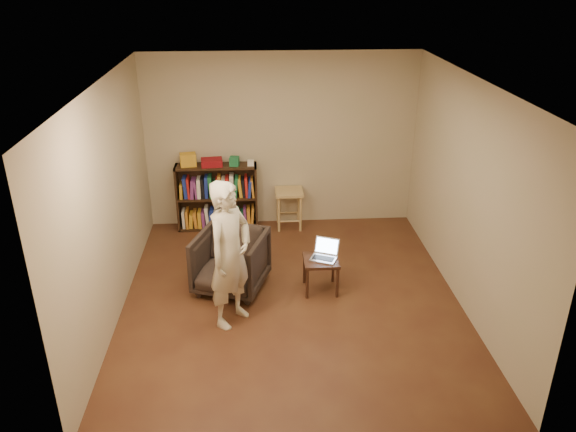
{
  "coord_description": "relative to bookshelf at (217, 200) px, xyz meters",
  "views": [
    {
      "loc": [
        -0.41,
        -5.75,
        3.72
      ],
      "look_at": [
        -0.02,
        0.35,
        0.94
      ],
      "focal_mm": 35.0,
      "sensor_mm": 36.0,
      "label": 1
    }
  ],
  "objects": [
    {
      "name": "box_green",
      "position": [
        0.28,
        -0.03,
        0.63
      ],
      "size": [
        0.15,
        0.15,
        0.13
      ],
      "primitive_type": "cube",
      "rotation": [
        0.0,
        0.0,
        -0.15
      ],
      "color": "#1C6B3D",
      "rests_on": "bookshelf"
    },
    {
      "name": "stool",
      "position": [
        1.08,
        -0.06,
        0.04
      ],
      "size": [
        0.41,
        0.41,
        0.6
      ],
      "color": "tan",
      "rests_on": "floor"
    },
    {
      "name": "box_white",
      "position": [
        0.52,
        -0.04,
        0.6
      ],
      "size": [
        0.09,
        0.09,
        0.07
      ],
      "primitive_type": "cube",
      "rotation": [
        0.0,
        0.0,
        -0.02
      ],
      "color": "white",
      "rests_on": "bookshelf"
    },
    {
      "name": "wall_right",
      "position": [
        2.97,
        -2.09,
        0.86
      ],
      "size": [
        0.0,
        4.5,
        4.5
      ],
      "primitive_type": "plane",
      "rotation": [
        1.57,
        0.0,
        -1.57
      ],
      "color": "#BEA890",
      "rests_on": "floor"
    },
    {
      "name": "box_yellow",
      "position": [
        -0.39,
        -0.0,
        0.65
      ],
      "size": [
        0.25,
        0.2,
        0.19
      ],
      "primitive_type": "cube",
      "rotation": [
        0.0,
        0.0,
        0.17
      ],
      "color": "gold",
      "rests_on": "bookshelf"
    },
    {
      "name": "laptop",
      "position": [
        1.4,
        -1.86,
        0.04
      ],
      "size": [
        0.39,
        0.39,
        0.22
      ],
      "rotation": [
        0.0,
        0.0,
        -0.41
      ],
      "color": "#B9B8BD",
      "rests_on": "side_table"
    },
    {
      "name": "wall_left",
      "position": [
        -1.03,
        -2.09,
        0.86
      ],
      "size": [
        0.0,
        4.5,
        4.5
      ],
      "primitive_type": "plane",
      "rotation": [
        1.57,
        0.0,
        1.57
      ],
      "color": "#BEA890",
      "rests_on": "floor"
    },
    {
      "name": "side_table",
      "position": [
        1.35,
        -1.91,
        -0.08
      ],
      "size": [
        0.42,
        0.42,
        0.43
      ],
      "color": "black",
      "rests_on": "floor"
    },
    {
      "name": "bookshelf",
      "position": [
        0.0,
        0.0,
        0.0
      ],
      "size": [
        1.2,
        0.3,
        1.0
      ],
      "color": "black",
      "rests_on": "floor"
    },
    {
      "name": "person",
      "position": [
        0.28,
        -2.49,
        0.4
      ],
      "size": [
        0.69,
        0.73,
        1.68
      ],
      "primitive_type": "imported",
      "rotation": [
        0.0,
        0.0,
        0.93
      ],
      "color": "beige",
      "rests_on": "floor"
    },
    {
      "name": "armchair",
      "position": [
        0.25,
        -1.8,
        -0.07
      ],
      "size": [
        1.02,
        1.03,
        0.75
      ],
      "primitive_type": "imported",
      "rotation": [
        0.0,
        0.0,
        -0.32
      ],
      "color": "#2E231E",
      "rests_on": "floor"
    },
    {
      "name": "floor",
      "position": [
        0.97,
        -2.09,
        -0.44
      ],
      "size": [
        4.5,
        4.5,
        0.0
      ],
      "primitive_type": "plane",
      "color": "#452116",
      "rests_on": "ground"
    },
    {
      "name": "ceiling",
      "position": [
        0.97,
        -2.09,
        2.16
      ],
      "size": [
        4.5,
        4.5,
        0.0
      ],
      "primitive_type": "plane",
      "color": "silver",
      "rests_on": "wall_back"
    },
    {
      "name": "red_cloth",
      "position": [
        -0.05,
        -0.02,
        0.61
      ],
      "size": [
        0.33,
        0.25,
        0.1
      ],
      "primitive_type": "cube",
      "rotation": [
        0.0,
        0.0,
        0.1
      ],
      "color": "maroon",
      "rests_on": "bookshelf"
    },
    {
      "name": "wall_back",
      "position": [
        0.97,
        0.16,
        0.86
      ],
      "size": [
        4.0,
        0.0,
        4.0
      ],
      "primitive_type": "plane",
      "rotation": [
        1.57,
        0.0,
        0.0
      ],
      "color": "#BEA890",
      "rests_on": "floor"
    }
  ]
}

